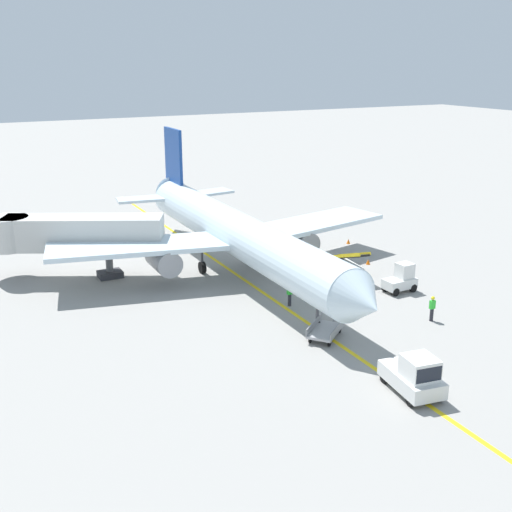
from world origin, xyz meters
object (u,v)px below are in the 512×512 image
object	(u,v)px
baggage_cart_loaded	(325,330)
safety_cone_nose_right	(368,262)
ground_crew_wing_walker	(290,293)
safety_cone_wingtip_left	(348,241)
jet_bridge	(66,233)
belt_loader_forward_hold	(345,264)
pushback_tug	(414,376)
ground_crew_marshaller	(432,308)
airliner	(235,233)
baggage_tug_near_wing	(401,279)
safety_cone_nose_left	(300,248)

from	to	relation	value
baggage_cart_loaded	safety_cone_nose_right	size ratio (longest dim) A/B	7.80
ground_crew_wing_walker	safety_cone_wingtip_left	xyz separation A→B (m)	(12.58, 10.81, -0.69)
jet_bridge	belt_loader_forward_hold	size ratio (longest dim) A/B	2.48
jet_bridge	pushback_tug	bearing A→B (deg)	-66.06
safety_cone_wingtip_left	ground_crew_marshaller	bearing A→B (deg)	-108.34
airliner	jet_bridge	distance (m)	12.87
jet_bridge	safety_cone_nose_right	bearing A→B (deg)	-19.51
ground_crew_marshaller	safety_cone_nose_right	bearing A→B (deg)	72.62
belt_loader_forward_hold	safety_cone_nose_right	world-z (taller)	belt_loader_forward_hold
baggage_tug_near_wing	ground_crew_marshaller	world-z (taller)	baggage_tug_near_wing
pushback_tug	baggage_tug_near_wing	xyz separation A→B (m)	(9.16, 12.01, -0.07)
airliner	ground_crew_marshaller	world-z (taller)	airliner
baggage_tug_near_wing	safety_cone_nose_right	size ratio (longest dim) A/B	5.56
ground_crew_marshaller	safety_cone_nose_right	xyz separation A→B (m)	(3.60, 11.50, -0.69)
ground_crew_wing_walker	safety_cone_nose_right	size ratio (longest dim) A/B	3.86
safety_cone_nose_right	ground_crew_marshaller	bearing A→B (deg)	-107.38
safety_cone_nose_left	ground_crew_wing_walker	bearing A→B (deg)	-124.53
baggage_tug_near_wing	baggage_cart_loaded	bearing A→B (deg)	-155.57
jet_bridge	safety_cone_nose_left	bearing A→B (deg)	-6.07
safety_cone_wingtip_left	safety_cone_nose_left	bearing A→B (deg)	178.88
airliner	baggage_cart_loaded	world-z (taller)	airliner
safety_cone_wingtip_left	jet_bridge	bearing A→B (deg)	174.94
pushback_tug	belt_loader_forward_hold	bearing A→B (deg)	65.57
ground_crew_wing_walker	pushback_tug	bearing A→B (deg)	-92.14
ground_crew_wing_walker	safety_cone_nose_left	xyz separation A→B (m)	(7.51, 10.91, -0.69)
safety_cone_nose_right	pushback_tug	bearing A→B (deg)	-120.90
safety_cone_nose_left	safety_cone_nose_right	distance (m)	6.60
ground_crew_marshaller	ground_crew_wing_walker	xyz separation A→B (m)	(-6.84, 6.50, 0.00)
safety_cone_nose_left	safety_cone_wingtip_left	xyz separation A→B (m)	(5.07, -0.10, 0.00)
airliner	pushback_tug	size ratio (longest dim) A/B	9.19
airliner	safety_cone_nose_right	world-z (taller)	airliner
safety_cone_nose_left	safety_cone_nose_right	xyz separation A→B (m)	(2.93, -5.92, 0.00)
pushback_tug	belt_loader_forward_hold	distance (m)	18.84
baggage_tug_near_wing	safety_cone_wingtip_left	distance (m)	12.71
jet_bridge	belt_loader_forward_hold	world-z (taller)	jet_bridge
baggage_cart_loaded	ground_crew_marshaller	bearing A→B (deg)	-7.47
baggage_tug_near_wing	ground_crew_marshaller	distance (m)	5.55
baggage_tug_near_wing	safety_cone_nose_left	size ratio (longest dim) A/B	5.56
safety_cone_nose_right	belt_loader_forward_hold	bearing A→B (deg)	-160.48
airliner	jet_bridge	world-z (taller)	airliner
pushback_tug	baggage_tug_near_wing	bearing A→B (deg)	52.68
airliner	safety_cone_nose_right	xyz separation A→B (m)	(10.86, -2.73, -3.20)
safety_cone_nose_right	safety_cone_wingtip_left	size ratio (longest dim) A/B	1.00
pushback_tug	baggage_cart_loaded	bearing A→B (deg)	91.53
ground_crew_marshaller	safety_cone_nose_left	distance (m)	17.44
belt_loader_forward_hold	ground_crew_marshaller	distance (m)	10.40
airliner	baggage_tug_near_wing	size ratio (longest dim) A/B	14.41
ground_crew_marshaller	safety_cone_nose_right	world-z (taller)	ground_crew_marshaller
baggage_cart_loaded	safety_cone_nose_right	xyz separation A→B (m)	(11.14, 10.51, -0.25)
airliner	safety_cone_wingtip_left	size ratio (longest dim) A/B	80.07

